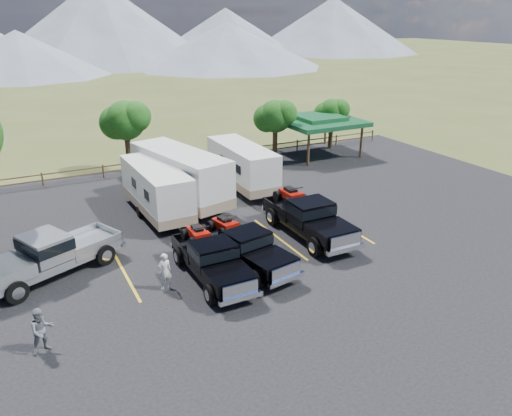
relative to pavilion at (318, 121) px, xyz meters
name	(u,v)px	position (x,y,z in m)	size (l,w,h in m)	color
ground	(285,283)	(-13.00, -17.00, -2.79)	(320.00, 320.00, 0.00)	#404C20
asphalt_lot	(253,255)	(-13.00, -14.00, -2.77)	(44.00, 34.00, 0.04)	black
stall_lines	(244,246)	(-13.00, -13.00, -2.74)	(12.12, 5.50, 0.01)	yellow
tree_ne_a	(275,117)	(-4.03, 0.01, 0.69)	(3.11, 2.92, 4.76)	#2F2212
tree_ne_b	(332,112)	(1.98, 1.01, 0.34)	(2.77, 2.59, 4.27)	#2F2212
tree_north	(125,121)	(-15.03, 2.02, 1.05)	(3.46, 3.24, 5.25)	#2F2212
rail_fence	(184,159)	(-11.00, 1.50, -2.18)	(36.12, 0.12, 1.00)	brown
pavilion	(318,121)	(0.00, 0.00, 0.00)	(6.20, 6.20, 3.22)	brown
rig_left	(211,258)	(-15.63, -15.13, -1.81)	(2.10, 5.86, 1.95)	black
rig_center	(244,246)	(-13.84, -14.74, -1.80)	(2.89, 6.14, 1.97)	black
rig_right	(308,216)	(-9.45, -13.25, -1.69)	(2.34, 6.59, 2.20)	black
trailer_left	(157,190)	(-15.62, -7.03, -1.22)	(2.39, 8.38, 2.91)	silver
trailer_center	(181,177)	(-13.79, -5.91, -1.02)	(4.16, 9.53, 3.31)	silver
trailer_right	(242,166)	(-9.28, -5.06, -1.22)	(2.26, 8.40, 2.93)	silver
pickup_silver	(50,254)	(-21.86, -11.69, -1.73)	(6.83, 4.60, 1.97)	#A0A4A9
person_a	(165,271)	(-17.76, -15.17, -1.91)	(0.61, 0.40, 1.67)	silver
person_b	(42,330)	(-22.75, -17.29, -1.90)	(0.82, 0.64, 1.69)	slate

